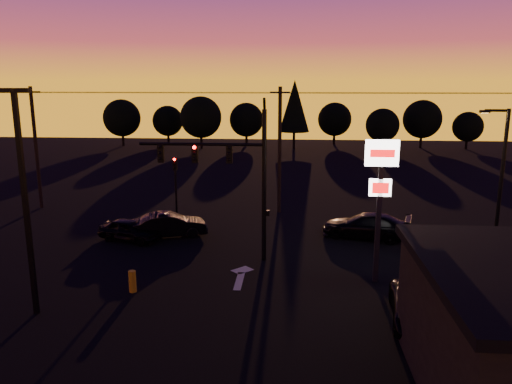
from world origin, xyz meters
TOP-DOWN VIEW (x-y plane):
  - ground at (0.00, 0.00)m, footprint 120.00×120.00m
  - lane_arrow at (0.50, 1.67)m, footprint 1.20×3.10m
  - traffic_signal_mast at (-0.10, 3.99)m, footprint 6.79×0.52m
  - secondary_signal at (-5.00, 11.49)m, footprint 0.30×0.31m
  - parking_lot_light at (-7.50, -3.00)m, footprint 1.25×0.30m
  - pylon_sign at (7.00, 1.50)m, footprint 1.50×0.28m
  - streetlight at (13.91, 5.50)m, footprint 1.55×0.35m
  - utility_pole_0 at (-16.00, 14.00)m, footprint 1.40×0.26m
  - utility_pole_1 at (2.00, 14.00)m, footprint 1.40×0.26m
  - power_wires at (2.00, 14.00)m, footprint 36.00×1.22m
  - bollard at (-4.21, -0.59)m, footprint 0.33×0.33m
  - tree_0 at (-22.00, 50.00)m, footprint 5.36×5.36m
  - tree_1 at (-16.00, 53.00)m, footprint 4.54×4.54m
  - tree_2 at (-10.00, 48.00)m, footprint 5.77×5.78m
  - tree_3 at (-4.00, 52.00)m, footprint 4.95×4.95m
  - tree_4 at (3.00, 49.00)m, footprint 4.18×4.18m
  - tree_5 at (9.00, 54.00)m, footprint 4.95×4.95m
  - tree_6 at (15.00, 48.00)m, footprint 4.54×4.54m
  - tree_7 at (21.00, 51.00)m, footprint 5.36×5.36m
  - tree_8 at (27.00, 50.00)m, footprint 4.12×4.12m
  - car_left at (-6.73, 6.67)m, footprint 4.14×2.64m
  - car_mid at (-4.54, 7.64)m, footprint 4.79×3.02m
  - car_right at (7.47, 8.31)m, footprint 5.62×3.35m
  - suv_parked at (8.09, -2.62)m, footprint 2.73×4.92m

SIDE VIEW (x-z plane):
  - ground at x=0.00m, z-range 0.00..0.00m
  - lane_arrow at x=0.50m, z-range 0.00..0.01m
  - bollard at x=-4.21m, z-range 0.00..1.00m
  - suv_parked at x=8.09m, z-range 0.00..1.30m
  - car_left at x=-6.73m, z-range 0.00..1.31m
  - car_mid at x=-4.54m, z-range 0.00..1.49m
  - car_right at x=7.47m, z-range 0.00..1.53m
  - secondary_signal at x=-5.00m, z-range 0.69..5.04m
  - tree_8 at x=27.00m, z-range 0.53..5.71m
  - tree_1 at x=-16.00m, z-range 0.58..6.29m
  - tree_6 at x=15.00m, z-range 0.58..6.29m
  - tree_3 at x=-4.00m, z-range 0.63..6.86m
  - tree_5 at x=9.00m, z-range 0.63..6.86m
  - tree_0 at x=-22.00m, z-range 0.69..7.43m
  - tree_7 at x=21.00m, z-range 0.69..7.43m
  - tree_2 at x=-10.00m, z-range 0.74..8.00m
  - streetlight at x=13.91m, z-range 0.42..8.42m
  - utility_pole_0 at x=-16.00m, z-range 0.09..9.09m
  - utility_pole_1 at x=2.00m, z-range 0.09..9.09m
  - pylon_sign at x=7.00m, z-range 1.51..8.31m
  - traffic_signal_mast at x=-0.10m, z-range 0.65..9.23m
  - parking_lot_light at x=-7.50m, z-range 0.70..9.84m
  - tree_4 at x=3.00m, z-range 1.18..10.68m
  - power_wires at x=2.00m, z-range 8.53..8.60m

